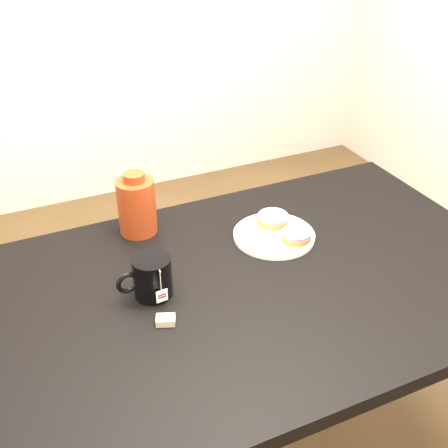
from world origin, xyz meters
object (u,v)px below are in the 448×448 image
object	(u,v)px
bagel_front	(296,236)
bagel_back	(273,219)
table	(261,301)
teabag_pouch	(166,320)
mug	(151,277)
bagel_package	(137,205)
plate	(274,235)

from	to	relation	value
bagel_front	bagel_back	bearing A→B (deg)	97.66
table	teabag_pouch	bearing A→B (deg)	-167.69
bagel_front	mug	bearing A→B (deg)	-173.98
bagel_front	mug	size ratio (longest dim) A/B	0.71
table	bagel_package	size ratio (longest dim) A/B	7.35
teabag_pouch	bagel_package	distance (m)	0.43
teabag_pouch	bagel_package	xyz separation A→B (m)	(0.06, 0.42, 0.08)
plate	mug	xyz separation A→B (m)	(-0.41, -0.10, 0.05)
bagel_front	bagel_package	bearing A→B (deg)	146.88
plate	bagel_package	bearing A→B (deg)	150.18
bagel_front	table	bearing A→B (deg)	-148.66
bagel_front	teabag_pouch	distance (m)	0.48
plate	bagel_package	distance (m)	0.41
table	bagel_package	world-z (taller)	bagel_package
mug	bagel_package	size ratio (longest dim) A/B	0.77
plate	bagel_package	size ratio (longest dim) A/B	1.25
table	mug	size ratio (longest dim) A/B	9.50
table	plate	size ratio (longest dim) A/B	5.89
mug	table	bearing A→B (deg)	-15.28
table	plate	distance (m)	0.22
bagel_back	teabag_pouch	world-z (taller)	bagel_back
table	plate	world-z (taller)	plate
bagel_front	teabag_pouch	xyz separation A→B (m)	(-0.45, -0.16, -0.02)
table	bagel_front	xyz separation A→B (m)	(0.16, 0.10, 0.11)
table	bagel_back	size ratio (longest dim) A/B	11.14
teabag_pouch	table	bearing A→B (deg)	12.31
bagel_back	bagel_package	xyz separation A→B (m)	(-0.37, 0.14, 0.06)
mug	teabag_pouch	xyz separation A→B (m)	(-0.01, -0.12, -0.05)
bagel_back	bagel_front	xyz separation A→B (m)	(0.01, -0.11, 0.00)
plate	mug	world-z (taller)	mug
table	teabag_pouch	xyz separation A→B (m)	(-0.29, -0.06, 0.09)
plate	teabag_pouch	world-z (taller)	teabag_pouch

